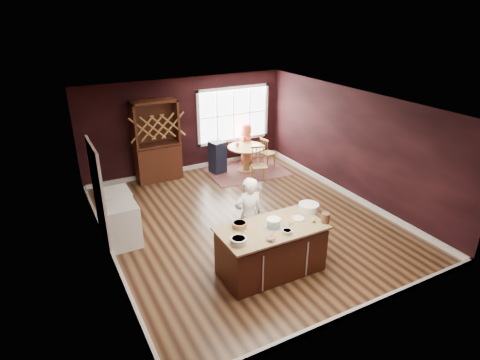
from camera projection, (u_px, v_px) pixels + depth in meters
name	position (u px, v px, depth m)	size (l,w,h in m)	color
room_shell	(245.00, 165.00, 8.58)	(7.00, 7.00, 7.00)	brown
window	(233.00, 114.00, 11.97)	(2.36, 0.10, 1.66)	white
doorway	(99.00, 197.00, 7.92)	(0.08, 1.26, 2.13)	white
kitchen_island	(271.00, 250.00, 7.24)	(1.91, 1.00, 0.92)	#3D1E0C
dining_table	(246.00, 154.00, 11.65)	(1.08, 1.08, 0.75)	brown
baker	(249.00, 215.00, 7.72)	(0.58, 0.38, 1.58)	white
layer_cake	(274.00, 222.00, 7.06)	(0.35, 0.35, 0.14)	white
bowl_blue	(239.00, 241.00, 6.54)	(0.27, 0.27, 0.11)	beige
bowl_yellow	(240.00, 225.00, 7.02)	(0.26, 0.26, 0.10)	#A57F3C
bowl_pink	(271.00, 239.00, 6.64)	(0.17, 0.17, 0.06)	silver
bowl_olive	(287.00, 232.00, 6.84)	(0.17, 0.17, 0.06)	beige
drinking_glass	(291.00, 221.00, 7.09)	(0.08, 0.08, 0.15)	white
dinner_plate	(298.00, 218.00, 7.32)	(0.24, 0.24, 0.02)	beige
white_tub	(309.00, 207.00, 7.60)	(0.38, 0.38, 0.13)	white
stoneware_crock	(325.00, 218.00, 7.17)	(0.15, 0.15, 0.18)	#422D1E
toy_figurine	(314.00, 220.00, 7.18)	(0.05, 0.05, 0.09)	yellow
rug	(246.00, 170.00, 11.86)	(2.24, 1.73, 0.01)	brown
chair_east	(268.00, 152.00, 12.04)	(0.38, 0.36, 0.91)	brown
chair_south	(259.00, 165.00, 10.95)	(0.41, 0.39, 0.99)	brown
chair_north	(241.00, 144.00, 12.48)	(0.44, 0.42, 1.04)	#915F2E
seated_woman	(246.00, 144.00, 12.18)	(0.62, 0.40, 1.26)	#ED5945
high_chair	(218.00, 156.00, 11.57)	(0.40, 0.40, 0.98)	black
toddler	(218.00, 145.00, 11.50)	(0.18, 0.14, 0.26)	#8CA5BF
table_plate	(256.00, 146.00, 11.61)	(0.21, 0.21, 0.02)	beige
table_cup	(237.00, 144.00, 11.59)	(0.13, 0.13, 0.10)	silver
hutch	(157.00, 141.00, 10.86)	(1.22, 0.51, 2.24)	#321D0F
washer	(123.00, 225.00, 8.03)	(0.62, 0.60, 0.90)	white
dryer	(116.00, 211.00, 8.54)	(0.65, 0.63, 0.94)	silver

